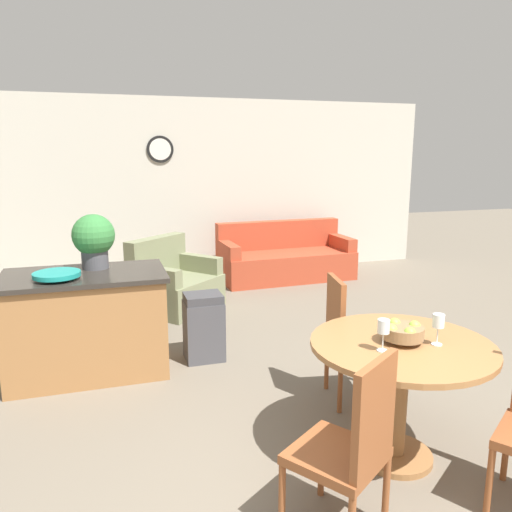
# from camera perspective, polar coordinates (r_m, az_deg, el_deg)

# --- Properties ---
(wall_back) EXTENTS (8.00, 0.09, 2.70)m
(wall_back) POSITION_cam_1_polar(r_m,az_deg,el_deg) (7.77, -8.31, 7.64)
(wall_back) COLOR beige
(wall_back) RESTS_ON ground_plane
(dining_table) EXTENTS (1.11, 1.11, 0.78)m
(dining_table) POSITION_cam_1_polar(r_m,az_deg,el_deg) (3.25, 16.16, -12.38)
(dining_table) COLOR #9E6B3D
(dining_table) RESTS_ON ground_plane
(dining_chair_near_left) EXTENTS (0.58, 0.58, 0.98)m
(dining_chair_near_left) POSITION_cam_1_polar(r_m,az_deg,el_deg) (2.62, 10.89, -20.27)
(dining_chair_near_left) COLOR brown
(dining_chair_near_left) RESTS_ON ground_plane
(dining_chair_far_side) EXTENTS (0.49, 0.49, 0.98)m
(dining_chair_far_side) POSITION_cam_1_polar(r_m,az_deg,el_deg) (3.93, 10.52, -8.94)
(dining_chair_far_side) COLOR brown
(dining_chair_far_side) RESTS_ON ground_plane
(fruit_bowl) EXTENTS (0.25, 0.25, 0.13)m
(fruit_bowl) POSITION_cam_1_polar(r_m,az_deg,el_deg) (3.16, 16.41, -8.28)
(fruit_bowl) COLOR olive
(fruit_bowl) RESTS_ON dining_table
(wine_glass_left) EXTENTS (0.07, 0.07, 0.19)m
(wine_glass_left) POSITION_cam_1_polar(r_m,az_deg,el_deg) (2.98, 14.37, -7.96)
(wine_glass_left) COLOR silver
(wine_glass_left) RESTS_ON dining_table
(wine_glass_right) EXTENTS (0.07, 0.07, 0.19)m
(wine_glass_right) POSITION_cam_1_polar(r_m,az_deg,el_deg) (3.17, 20.12, -7.13)
(wine_glass_right) COLOR silver
(wine_glass_right) RESTS_ON dining_table
(kitchen_island) EXTENTS (1.36, 0.80, 0.90)m
(kitchen_island) POSITION_cam_1_polar(r_m,az_deg,el_deg) (4.60, -18.74, -7.30)
(kitchen_island) COLOR #9E6B3D
(kitchen_island) RESTS_ON ground_plane
(teal_bowl) EXTENTS (0.37, 0.37, 0.06)m
(teal_bowl) POSITION_cam_1_polar(r_m,az_deg,el_deg) (4.33, -21.81, -1.99)
(teal_bowl) COLOR teal
(teal_bowl) RESTS_ON kitchen_island
(potted_plant) EXTENTS (0.37, 0.37, 0.48)m
(potted_plant) POSITION_cam_1_polar(r_m,az_deg,el_deg) (4.58, -18.06, 1.91)
(potted_plant) COLOR #4C4C51
(potted_plant) RESTS_ON kitchen_island
(trash_bin) EXTENTS (0.35, 0.30, 0.63)m
(trash_bin) POSITION_cam_1_polar(r_m,az_deg,el_deg) (4.70, -5.99, -8.07)
(trash_bin) COLOR #47474C
(trash_bin) RESTS_ON ground_plane
(couch) EXTENTS (2.02, 0.92, 0.85)m
(couch) POSITION_cam_1_polar(r_m,az_deg,el_deg) (7.63, 3.32, -0.39)
(couch) COLOR #B24228
(couch) RESTS_ON ground_plane
(armchair) EXTENTS (1.23, 1.22, 0.87)m
(armchair) POSITION_cam_1_polar(r_m,az_deg,el_deg) (6.23, -9.38, -3.33)
(armchair) COLOR #7A7F5B
(armchair) RESTS_ON ground_plane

